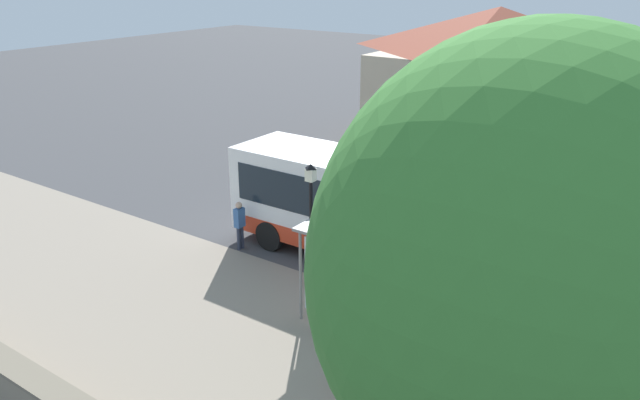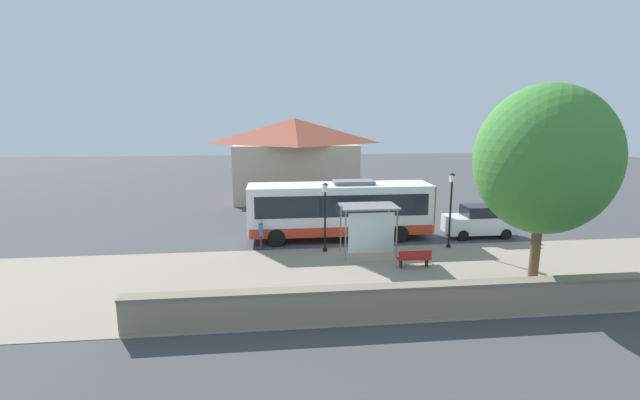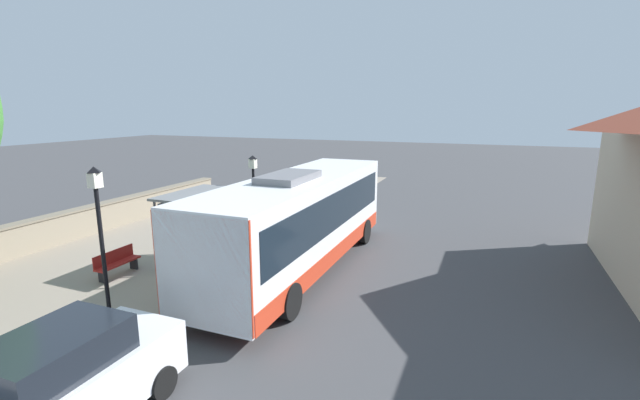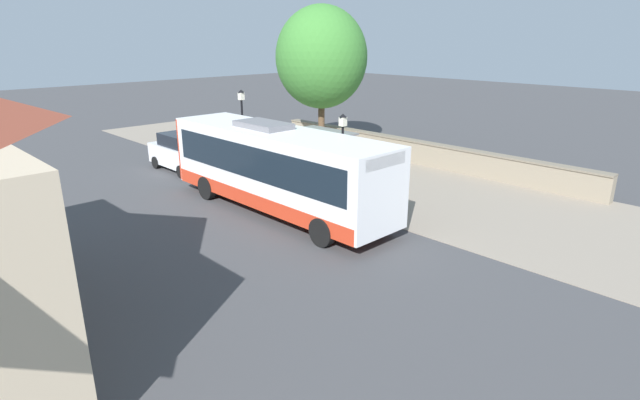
{
  "view_description": "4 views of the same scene",
  "coord_description": "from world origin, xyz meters",
  "px_view_note": "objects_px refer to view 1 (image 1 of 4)",
  "views": [
    {
      "loc": [
        -13.66,
        -7.41,
        8.9
      ],
      "look_at": [
        0.22,
        2.34,
        2.43
      ],
      "focal_mm": 35.0,
      "sensor_mm": 36.0,
      "label": 1
    },
    {
      "loc": [
        -22.47,
        4.76,
        7.13
      ],
      "look_at": [
        0.44,
        2.29,
        2.65
      ],
      "focal_mm": 24.0,
      "sensor_mm": 36.0,
      "label": 2
    },
    {
      "loc": [
        7.82,
        -11.79,
        5.48
      ],
      "look_at": [
        1.61,
        3.62,
        1.92
      ],
      "focal_mm": 24.0,
      "sensor_mm": 36.0,
      "label": 3
    },
    {
      "loc": [
        13.89,
        15.71,
        6.69
      ],
      "look_at": [
        1.53,
        2.94,
        0.83
      ],
      "focal_mm": 28.0,
      "sensor_mm": 36.0,
      "label": 4
    }
  ],
  "objects_px": {
    "street_lamp_far": "(564,274)",
    "shade_tree": "(530,273)",
    "bus_shelter": "(357,248)",
    "bench": "(378,370)",
    "pedestrian": "(240,222)",
    "street_lamp_near": "(311,215)",
    "bus": "(390,212)"
  },
  "relations": [
    {
      "from": "bench",
      "to": "street_lamp_near",
      "type": "bearing_deg",
      "value": 53.23
    },
    {
      "from": "bus_shelter",
      "to": "bench",
      "type": "xyz_separation_m",
      "value": [
        -1.95,
        -1.81,
        -1.75
      ]
    },
    {
      "from": "pedestrian",
      "to": "shade_tree",
      "type": "relative_size",
      "value": 0.2
    },
    {
      "from": "bench",
      "to": "bus",
      "type": "bearing_deg",
      "value": 27.12
    },
    {
      "from": "bus",
      "to": "street_lamp_far",
      "type": "relative_size",
      "value": 2.55
    },
    {
      "from": "bench",
      "to": "street_lamp_far",
      "type": "relative_size",
      "value": 0.39
    },
    {
      "from": "bench",
      "to": "street_lamp_near",
      "type": "relative_size",
      "value": 0.43
    },
    {
      "from": "bus_shelter",
      "to": "street_lamp_far",
      "type": "distance_m",
      "value": 4.86
    },
    {
      "from": "pedestrian",
      "to": "street_lamp_near",
      "type": "height_order",
      "value": "street_lamp_near"
    },
    {
      "from": "bus_shelter",
      "to": "street_lamp_near",
      "type": "xyz_separation_m",
      "value": [
        1.01,
        2.15,
        0.03
      ]
    },
    {
      "from": "bus_shelter",
      "to": "street_lamp_far",
      "type": "bearing_deg",
      "value": -78.43
    },
    {
      "from": "bench",
      "to": "shade_tree",
      "type": "distance_m",
      "value": 7.2
    },
    {
      "from": "street_lamp_far",
      "to": "bus",
      "type": "bearing_deg",
      "value": 66.37
    },
    {
      "from": "shade_tree",
      "to": "bench",
      "type": "bearing_deg",
      "value": 48.19
    },
    {
      "from": "bus_shelter",
      "to": "street_lamp_near",
      "type": "height_order",
      "value": "street_lamp_near"
    },
    {
      "from": "bus_shelter",
      "to": "street_lamp_far",
      "type": "relative_size",
      "value": 0.69
    },
    {
      "from": "pedestrian",
      "to": "bench",
      "type": "bearing_deg",
      "value": -116.6
    },
    {
      "from": "bus",
      "to": "pedestrian",
      "type": "bearing_deg",
      "value": 110.56
    },
    {
      "from": "street_lamp_far",
      "to": "shade_tree",
      "type": "height_order",
      "value": "shade_tree"
    },
    {
      "from": "street_lamp_far",
      "to": "bus_shelter",
      "type": "bearing_deg",
      "value": 101.57
    },
    {
      "from": "bus_shelter",
      "to": "bench",
      "type": "height_order",
      "value": "bus_shelter"
    },
    {
      "from": "bench",
      "to": "pedestrian",
      "type": "bearing_deg",
      "value": 63.4
    },
    {
      "from": "bus_shelter",
      "to": "bench",
      "type": "bearing_deg",
      "value": -137.14
    },
    {
      "from": "bus",
      "to": "bench",
      "type": "relative_size",
      "value": 6.63
    },
    {
      "from": "street_lamp_far",
      "to": "bench",
      "type": "bearing_deg",
      "value": 134.86
    },
    {
      "from": "bus",
      "to": "bench",
      "type": "height_order",
      "value": "bus"
    },
    {
      "from": "bus",
      "to": "bus_shelter",
      "type": "height_order",
      "value": "bus"
    },
    {
      "from": "street_lamp_near",
      "to": "bus",
      "type": "bearing_deg",
      "value": -25.61
    },
    {
      "from": "bus",
      "to": "street_lamp_near",
      "type": "xyz_separation_m",
      "value": [
        -2.47,
        1.18,
        0.44
      ]
    },
    {
      "from": "pedestrian",
      "to": "shade_tree",
      "type": "distance_m",
      "value": 14.06
    },
    {
      "from": "bus_shelter",
      "to": "shade_tree",
      "type": "relative_size",
      "value": 0.35
    },
    {
      "from": "bus_shelter",
      "to": "pedestrian",
      "type": "height_order",
      "value": "bus_shelter"
    }
  ]
}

